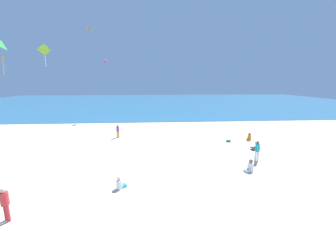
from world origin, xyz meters
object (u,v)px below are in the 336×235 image
(beach_chair_near_camera, at_px, (256,147))
(person_1, at_px, (5,202))
(person_2, at_px, (118,130))
(person_0, at_px, (249,137))
(person_4, at_px, (257,150))
(kite_orange, at_px, (89,29))
(kite_green, at_px, (2,44))
(cooler_box, at_px, (229,140))
(kite_lime, at_px, (44,50))
(kite_magenta, at_px, (105,61))
(person_3, at_px, (250,167))
(person_5, at_px, (120,184))

(beach_chair_near_camera, relative_size, person_1, 0.47)
(beach_chair_near_camera, relative_size, person_2, 0.52)
(person_0, height_order, person_4, person_4)
(person_0, xyz_separation_m, kite_orange, (-18.19, 9.19, 12.44))
(kite_green, bearing_deg, person_0, 27.44)
(cooler_box, height_order, person_0, person_0)
(kite_lime, bearing_deg, cooler_box, 13.47)
(kite_magenta, bearing_deg, person_1, -86.57)
(person_3, bearing_deg, cooler_box, -118.46)
(kite_lime, bearing_deg, person_2, 57.73)
(person_5, bearing_deg, cooler_box, -0.05)
(kite_lime, bearing_deg, person_0, 12.59)
(person_4, xyz_separation_m, kite_magenta, (-15.29, 18.03, 8.15))
(kite_orange, height_order, kite_magenta, kite_orange)
(beach_chair_near_camera, height_order, person_0, person_0)
(kite_orange, bearing_deg, person_0, -26.82)
(beach_chair_near_camera, relative_size, person_5, 1.01)
(beach_chair_near_camera, height_order, kite_orange, kite_orange)
(person_3, height_order, kite_lime, kite_lime)
(kite_orange, bearing_deg, kite_lime, -85.53)
(person_0, xyz_separation_m, kite_magenta, (-17.31, 12.88, 8.79))
(person_4, bearing_deg, kite_lime, 88.03)
(cooler_box, relative_size, person_0, 0.72)
(kite_green, relative_size, kite_lime, 1.06)
(beach_chair_near_camera, distance_m, kite_orange, 24.50)
(beach_chair_near_camera, xyz_separation_m, kite_lime, (-16.42, -1.14, 7.75))
(person_2, relative_size, person_5, 1.95)
(person_2, height_order, person_4, person_4)
(person_4, xyz_separation_m, kite_green, (-14.44, -3.39, 6.66))
(cooler_box, bearing_deg, beach_chair_near_camera, -58.30)
(person_2, relative_size, kite_green, 0.84)
(beach_chair_near_camera, bearing_deg, kite_orange, -38.13)
(kite_orange, bearing_deg, person_4, -41.56)
(beach_chair_near_camera, xyz_separation_m, kite_magenta, (-16.55, 15.58, 8.79))
(kite_green, bearing_deg, kite_orange, 95.59)
(beach_chair_near_camera, relative_size, person_3, 0.87)
(person_0, bearing_deg, cooler_box, -37.01)
(kite_green, bearing_deg, person_4, 13.23)
(person_5, bearing_deg, person_0, -5.18)
(cooler_box, xyz_separation_m, kite_magenta, (-15.05, 13.15, 8.95))
(beach_chair_near_camera, height_order, person_2, person_2)
(cooler_box, distance_m, kite_green, 18.04)
(person_4, bearing_deg, person_5, 110.85)
(person_4, height_order, kite_green, kite_green)
(kite_lime, bearing_deg, person_3, -11.36)
(person_3, relative_size, person_5, 1.16)
(person_0, relative_size, person_1, 0.50)
(person_4, bearing_deg, cooler_box, 5.82)
(person_0, relative_size, person_3, 0.93)
(beach_chair_near_camera, relative_size, kite_magenta, 0.53)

